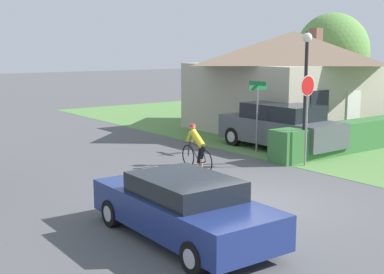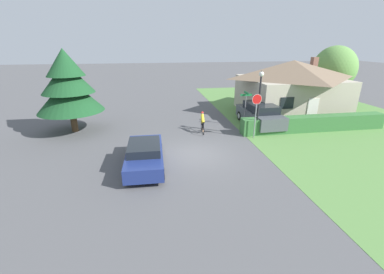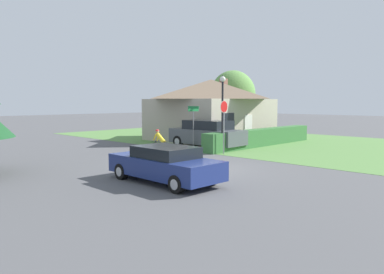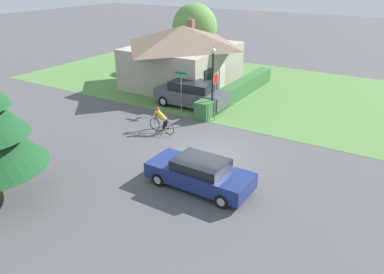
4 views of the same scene
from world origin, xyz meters
name	(u,v)px [view 2 (image 2 of 4)]	position (x,y,z in m)	size (l,w,h in m)	color
ground_plane	(194,154)	(0.00, 0.00, 0.00)	(140.00, 140.00, 0.00)	#515154
grass_verge_right	(334,124)	(12.03, 4.00, 0.01)	(16.00, 36.00, 0.01)	#568442
cottage_house	(291,86)	(10.24, 8.09, 2.40)	(8.84, 7.65, 4.83)	#B2A893
hedge_row	(314,123)	(9.33, 2.79, 0.56)	(10.90, 0.90, 1.12)	#387038
sedan_left_lane	(145,155)	(-2.75, -1.08, 0.66)	(1.94, 4.57, 1.32)	navy
cyclist	(203,123)	(1.28, 3.79, 0.70)	(0.44, 1.79, 1.47)	black
parked_suv_right	(260,114)	(5.94, 4.63, 0.88)	(2.22, 4.93, 1.76)	#4C5156
stop_sign	(256,108)	(4.48, 2.08, 2.08)	(0.67, 0.07, 2.98)	gray
street_lamp	(260,94)	(4.80, 2.45, 2.92)	(0.32, 0.32, 4.42)	black
street_name_sign	(246,103)	(4.75, 4.69, 1.84)	(0.90, 0.90, 2.66)	gray
conifer_tall_near	(68,85)	(-7.84, 5.46, 3.33)	(4.45, 4.45, 5.76)	#4C3823
deciduous_tree_right	(334,68)	(16.11, 10.53, 3.62)	(4.18, 4.18, 5.82)	#4C3823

